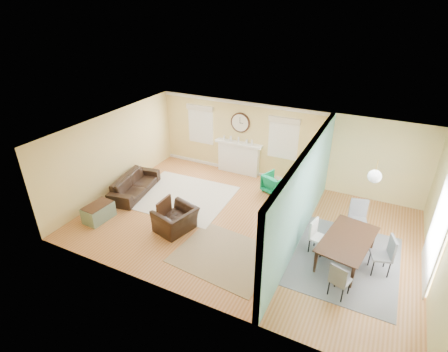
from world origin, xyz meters
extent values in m
plane|color=#A55D29|center=(0.00, 0.00, 0.00)|extent=(9.00, 9.00, 0.00)
cube|color=#ECCC74|center=(0.00, 3.00, 1.30)|extent=(9.00, 0.02, 2.60)
cube|color=#ECCC74|center=(0.00, -3.00, 1.30)|extent=(9.00, 0.02, 2.60)
cube|color=#ECCC74|center=(-4.50, 0.00, 1.30)|extent=(0.02, 6.00, 2.60)
cube|color=#ECCC74|center=(4.50, 0.00, 1.30)|extent=(0.02, 6.00, 2.60)
cube|color=white|center=(0.00, 0.00, 2.60)|extent=(9.00, 6.00, 0.02)
cube|color=#ECCC74|center=(1.50, 1.40, 1.30)|extent=(0.12, 3.20, 2.60)
cube|color=#ECCC74|center=(1.50, -2.50, 1.30)|extent=(0.12, 1.00, 2.60)
cube|color=#ECCC74|center=(1.50, -1.10, 2.40)|extent=(0.12, 1.80, 0.40)
cube|color=white|center=(1.43, -0.20, 1.10)|extent=(0.04, 0.12, 2.20)
cube|color=white|center=(1.43, -2.00, 1.10)|extent=(0.04, 0.12, 2.20)
cube|color=white|center=(1.43, -1.10, 2.20)|extent=(0.04, 1.92, 0.12)
cube|color=#71AEAA|center=(1.57, 0.00, 1.30)|extent=(0.02, 6.00, 2.60)
cube|color=white|center=(-1.50, 2.88, 0.55)|extent=(1.50, 0.24, 1.10)
cube|color=white|center=(-1.50, 2.85, 1.13)|extent=(1.70, 0.30, 0.08)
cube|color=black|center=(-1.50, 2.98, 0.50)|extent=(0.85, 0.02, 0.75)
cube|color=gold|center=(-1.50, 2.87, 0.42)|extent=(0.85, 0.02, 0.62)
cylinder|color=#3F2519|center=(-1.50, 2.97, 1.85)|extent=(0.70, 0.06, 0.70)
cylinder|color=silver|center=(-1.50, 2.94, 1.85)|extent=(0.60, 0.01, 0.60)
cube|color=black|center=(-1.50, 2.93, 1.95)|extent=(0.02, 0.01, 0.20)
cube|color=black|center=(-1.44, 2.93, 1.85)|extent=(0.12, 0.01, 0.02)
cube|color=white|center=(-3.05, 2.98, 1.55)|extent=(0.90, 0.03, 1.30)
cube|color=white|center=(-3.05, 2.95, 1.55)|extent=(1.00, 0.04, 1.40)
cube|color=beige|center=(-3.05, 2.91, 2.18)|extent=(1.05, 0.10, 0.18)
cube|color=white|center=(0.05, 2.98, 1.55)|extent=(0.90, 0.03, 1.30)
cube|color=white|center=(0.05, 2.95, 1.55)|extent=(1.00, 0.04, 1.40)
cube|color=beige|center=(0.05, 2.91, 2.18)|extent=(1.05, 0.10, 0.18)
cube|color=white|center=(4.47, 0.00, 1.10)|extent=(0.03, 1.60, 2.10)
cube|color=white|center=(4.44, 0.00, 1.10)|extent=(0.03, 1.70, 2.20)
cylinder|color=gold|center=(3.00, 0.00, 2.45)|extent=(0.02, 0.02, 0.30)
sphere|color=white|center=(3.00, 0.00, 2.20)|extent=(0.30, 0.30, 0.30)
cube|color=beige|center=(-2.40, 0.51, 0.01)|extent=(3.08, 2.70, 0.02)
cube|color=tan|center=(0.09, -1.44, 0.01)|extent=(2.50, 2.11, 0.01)
cube|color=slate|center=(2.77, -0.30, 0.01)|extent=(2.39, 2.99, 0.01)
imported|color=black|center=(-3.88, 0.05, 0.30)|extent=(1.15, 2.17, 0.60)
imported|color=black|center=(-1.57, -1.07, 0.33)|extent=(1.12, 1.21, 0.66)
imported|color=#077B5C|center=(0.13, 2.12, 0.31)|extent=(0.85, 0.86, 0.62)
cube|color=gray|center=(-3.82, -1.61, 0.23)|extent=(0.56, 0.86, 0.46)
cube|color=#3F2519|center=(-3.82, -1.61, 0.47)|extent=(0.53, 0.82, 0.02)
cube|color=#966942|center=(1.23, 1.00, 0.40)|extent=(0.55, 1.64, 0.80)
cube|color=#3F2519|center=(0.95, 0.51, 0.55)|extent=(0.01, 0.44, 0.22)
cube|color=#3F2519|center=(0.95, 0.51, 0.28)|extent=(0.01, 0.44, 0.22)
cube|color=#3F2519|center=(0.95, 1.00, 0.55)|extent=(0.01, 0.44, 0.22)
cube|color=#3F2519|center=(0.95, 1.00, 0.28)|extent=(0.01, 0.44, 0.22)
cube|color=#3F2519|center=(0.95, 1.50, 0.55)|extent=(0.01, 0.44, 0.22)
cube|color=#3F2519|center=(0.95, 1.50, 0.28)|extent=(0.01, 0.44, 0.22)
imported|color=black|center=(1.21, 1.00, 1.14)|extent=(0.17, 1.17, 0.67)
cylinder|color=white|center=(1.18, 0.06, 0.23)|extent=(0.31, 0.31, 0.46)
imported|color=#337F33|center=(1.18, 0.06, 0.67)|extent=(0.37, 0.42, 0.43)
imported|color=#3F2519|center=(2.77, -0.30, 0.32)|extent=(1.30, 1.96, 0.64)
cube|color=slate|center=(2.83, 0.83, 0.48)|extent=(0.55, 0.55, 0.05)
cube|color=slate|center=(2.83, 0.83, 0.75)|extent=(0.45, 0.16, 0.54)
cylinder|color=black|center=(2.96, 1.05, 0.23)|extent=(0.03, 0.03, 0.45)
cylinder|color=black|center=(3.05, 0.69, 0.23)|extent=(0.03, 0.03, 0.45)
cylinder|color=black|center=(2.61, 0.96, 0.23)|extent=(0.03, 0.03, 0.45)
cylinder|color=black|center=(2.70, 0.60, 0.23)|extent=(0.03, 0.03, 0.45)
cube|color=slate|center=(2.80, -1.49, 0.41)|extent=(0.47, 0.47, 0.05)
cube|color=slate|center=(2.80, -1.49, 0.63)|extent=(0.38, 0.16, 0.45)
cylinder|color=black|center=(2.61, -1.59, 0.19)|extent=(0.03, 0.03, 0.38)
cylinder|color=black|center=(2.70, -1.30, 0.19)|extent=(0.03, 0.03, 0.38)
cylinder|color=black|center=(2.90, -1.68, 0.19)|extent=(0.03, 0.03, 0.38)
cylinder|color=black|center=(2.99, -1.39, 0.19)|extent=(0.03, 0.03, 0.38)
cube|color=white|center=(2.08, -0.28, 0.42)|extent=(0.46, 0.46, 0.05)
cube|color=white|center=(2.08, -0.28, 0.65)|extent=(0.13, 0.39, 0.46)
cylinder|color=black|center=(1.96, -0.09, 0.19)|extent=(0.03, 0.03, 0.39)
cylinder|color=black|center=(2.27, -0.16, 0.19)|extent=(0.03, 0.03, 0.39)
cylinder|color=black|center=(1.89, -0.40, 0.19)|extent=(0.03, 0.03, 0.39)
cylinder|color=black|center=(2.20, -0.47, 0.19)|extent=(0.03, 0.03, 0.39)
cube|color=slate|center=(3.49, -0.37, 0.46)|extent=(0.54, 0.54, 0.05)
cube|color=slate|center=(3.49, -0.37, 0.71)|extent=(0.17, 0.42, 0.51)
cylinder|color=black|center=(3.71, -0.48, 0.21)|extent=(0.03, 0.03, 0.43)
cylinder|color=black|center=(3.38, -0.59, 0.21)|extent=(0.03, 0.03, 0.43)
cylinder|color=black|center=(3.61, -0.15, 0.21)|extent=(0.03, 0.03, 0.43)
cylinder|color=black|center=(3.28, -0.26, 0.21)|extent=(0.03, 0.03, 0.43)
camera|label=1|loc=(3.05, -7.48, 5.68)|focal=28.00mm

